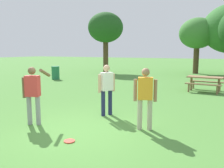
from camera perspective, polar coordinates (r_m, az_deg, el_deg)
The scene contains 9 objects.
ground_plane at distance 6.13m, azimuth -8.53°, elevation -11.63°, with size 120.00×120.00×0.00m, color #4C8438.
person_thrower at distance 6.02m, azimuth 8.28°, elevation -2.68°, with size 0.58×0.33×1.64m.
person_catcher at distance 6.75m, azimuth -19.12°, elevation -1.70°, with size 0.58×0.79×1.64m.
person_bystander at distance 7.30m, azimuth -1.35°, elevation -0.66°, with size 0.39×0.53×1.64m.
frisbee at distance 5.52m, azimuth -10.61°, elevation -13.83°, with size 0.26×0.26×0.03m, color #E04733.
picnic_table_near at distance 12.63m, azimuth 22.17°, elevation 0.79°, with size 1.80×1.54×0.77m.
trash_can_beside_table at distance 17.20m, azimuth -13.92°, elevation 2.74°, with size 0.59×0.59×0.96m.
tree_tall_left at distance 22.14m, azimuth -1.61°, elevation 13.76°, with size 3.31×3.31×5.65m.
tree_broad_center at distance 22.41m, azimuth 20.55°, elevation 11.66°, with size 3.23×3.23×5.02m.
Camera 1 is at (3.35, -4.69, 2.08)m, focal length 36.61 mm.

